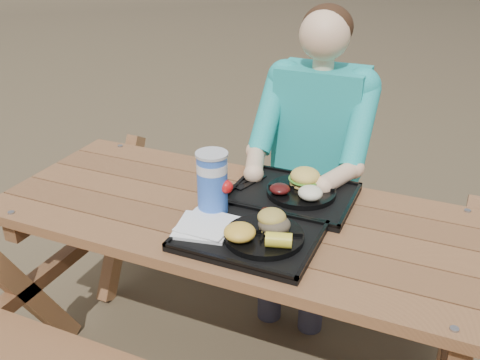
% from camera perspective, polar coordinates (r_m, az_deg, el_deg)
% --- Properties ---
extents(picnic_table, '(1.80, 1.49, 0.75)m').
position_cam_1_polar(picnic_table, '(2.14, 0.00, -12.21)').
color(picnic_table, '#999999').
rests_on(picnic_table, ground).
extents(tray_near, '(0.45, 0.35, 0.02)m').
position_cam_1_polar(tray_near, '(1.77, 0.97, -6.08)').
color(tray_near, black).
rests_on(tray_near, picnic_table).
extents(tray_far, '(0.45, 0.35, 0.02)m').
position_cam_1_polar(tray_far, '(2.02, 5.62, -1.71)').
color(tray_far, black).
rests_on(tray_far, picnic_table).
extents(plate_near, '(0.26, 0.26, 0.02)m').
position_cam_1_polar(plate_near, '(1.74, 2.59, -5.99)').
color(plate_near, black).
rests_on(plate_near, tray_near).
extents(plate_far, '(0.26, 0.26, 0.02)m').
position_cam_1_polar(plate_far, '(2.01, 6.55, -1.24)').
color(plate_far, black).
rests_on(plate_far, tray_far).
extents(napkin_stack, '(0.21, 0.21, 0.02)m').
position_cam_1_polar(napkin_stack, '(1.79, -3.95, -4.90)').
color(napkin_stack, white).
rests_on(napkin_stack, tray_near).
extents(soda_cup, '(0.11, 0.11, 0.21)m').
position_cam_1_polar(soda_cup, '(1.85, -2.97, -0.41)').
color(soda_cup, blue).
rests_on(soda_cup, tray_near).
extents(condiment_bbq, '(0.04, 0.04, 0.03)m').
position_cam_1_polar(condiment_bbq, '(1.86, 2.86, -3.51)').
color(condiment_bbq, black).
rests_on(condiment_bbq, tray_near).
extents(condiment_mustard, '(0.06, 0.06, 0.03)m').
position_cam_1_polar(condiment_mustard, '(1.83, 3.97, -3.91)').
color(condiment_mustard, gold).
rests_on(condiment_mustard, tray_near).
extents(sandwich, '(0.10, 0.10, 0.10)m').
position_cam_1_polar(sandwich, '(1.72, 3.70, -3.85)').
color(sandwich, gold).
rests_on(sandwich, plate_near).
extents(mac_cheese, '(0.10, 0.10, 0.05)m').
position_cam_1_polar(mac_cheese, '(1.69, -0.03, -5.59)').
color(mac_cheese, yellow).
rests_on(mac_cheese, plate_near).
extents(corn_cob, '(0.10, 0.10, 0.05)m').
position_cam_1_polar(corn_cob, '(1.66, 4.16, -6.41)').
color(corn_cob, yellow).
rests_on(corn_cob, plate_near).
extents(cutlery_far, '(0.07, 0.16, 0.01)m').
position_cam_1_polar(cutlery_far, '(2.09, 1.20, -0.24)').
color(cutlery_far, black).
rests_on(cutlery_far, tray_far).
extents(burger, '(0.12, 0.12, 0.10)m').
position_cam_1_polar(burger, '(2.02, 6.99, 0.80)').
color(burger, '#F2C955').
rests_on(burger, plate_far).
extents(baked_beans, '(0.08, 0.08, 0.03)m').
position_cam_1_polar(baked_beans, '(1.97, 4.27, -0.95)').
color(baked_beans, '#430E0D').
rests_on(baked_beans, plate_far).
extents(potato_salad, '(0.09, 0.09, 0.05)m').
position_cam_1_polar(potato_salad, '(1.93, 7.51, -1.38)').
color(potato_salad, white).
rests_on(potato_salad, plate_far).
extents(diner, '(0.48, 0.84, 1.28)m').
position_cam_1_polar(diner, '(2.49, 8.07, 0.76)').
color(diner, '#18AE99').
rests_on(diner, ground).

